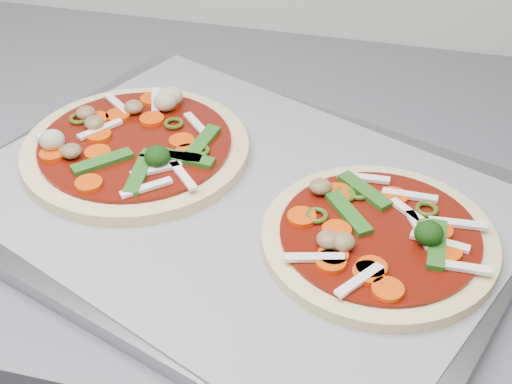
# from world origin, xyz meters

# --- Properties ---
(baking_tray) EXTENTS (0.59, 0.51, 0.02)m
(baking_tray) POSITION_xyz_m (-0.38, 1.22, 0.91)
(baking_tray) COLOR gray
(baking_tray) RESTS_ON countertop
(parchment) EXTENTS (0.57, 0.51, 0.00)m
(parchment) POSITION_xyz_m (-0.38, 1.22, 0.92)
(parchment) COLOR gray
(parchment) RESTS_ON baking_tray
(pizza_left) EXTENTS (0.31, 0.31, 0.04)m
(pizza_left) POSITION_xyz_m (-0.50, 1.26, 0.93)
(pizza_left) COLOR #E2CF87
(pizza_left) RESTS_ON parchment
(pizza_right) EXTENTS (0.24, 0.24, 0.03)m
(pizza_right) POSITION_xyz_m (-0.25, 1.18, 0.93)
(pizza_right) COLOR #E2CF87
(pizza_right) RESTS_ON parchment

